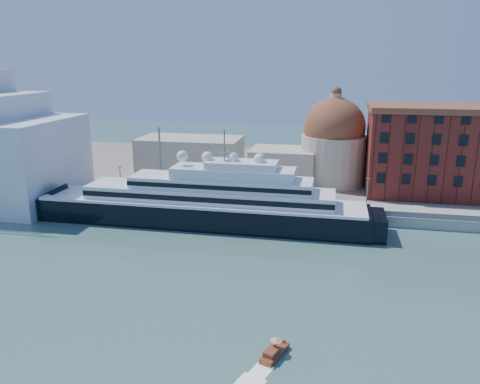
# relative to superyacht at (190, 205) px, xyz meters

# --- Properties ---
(ground) EXTENTS (400.00, 400.00, 0.00)m
(ground) POSITION_rel_superyacht_xyz_m (9.36, -23.00, -4.39)
(ground) COLOR #355B54
(ground) RESTS_ON ground
(quay) EXTENTS (180.00, 10.00, 2.50)m
(quay) POSITION_rel_superyacht_xyz_m (9.36, 11.00, -3.14)
(quay) COLOR gray
(quay) RESTS_ON ground
(land) EXTENTS (260.00, 72.00, 2.00)m
(land) POSITION_rel_superyacht_xyz_m (9.36, 52.00, -3.39)
(land) COLOR slate
(land) RESTS_ON ground
(quay_fence) EXTENTS (180.00, 0.10, 1.20)m
(quay_fence) POSITION_rel_superyacht_xyz_m (9.36, 6.50, -1.29)
(quay_fence) COLOR slate
(quay_fence) RESTS_ON quay
(superyacht) EXTENTS (85.08, 11.80, 25.43)m
(superyacht) POSITION_rel_superyacht_xyz_m (0.00, 0.00, 0.00)
(superyacht) COLOR black
(superyacht) RESTS_ON ground
(service_barge) EXTENTS (11.66, 4.00, 2.61)m
(service_barge) POSITION_rel_superyacht_xyz_m (-24.63, -1.27, -3.64)
(service_barge) COLOR white
(service_barge) RESTS_ON ground
(water_taxi) EXTENTS (3.43, 5.47, 2.47)m
(water_taxi) POSITION_rel_superyacht_xyz_m (25.28, -46.40, -3.80)
(water_taxi) COLOR maroon
(water_taxi) RESTS_ON ground
(warehouse) EXTENTS (43.00, 19.00, 23.25)m
(warehouse) POSITION_rel_superyacht_xyz_m (61.36, 29.00, 9.40)
(warehouse) COLOR maroon
(warehouse) RESTS_ON land
(church) EXTENTS (66.00, 18.00, 25.50)m
(church) POSITION_rel_superyacht_xyz_m (15.74, 34.72, 6.52)
(church) COLOR beige
(church) RESTS_ON land
(lamp_posts) EXTENTS (120.80, 2.40, 18.00)m
(lamp_posts) POSITION_rel_superyacht_xyz_m (-3.31, 9.27, 5.45)
(lamp_posts) COLOR slate
(lamp_posts) RESTS_ON quay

